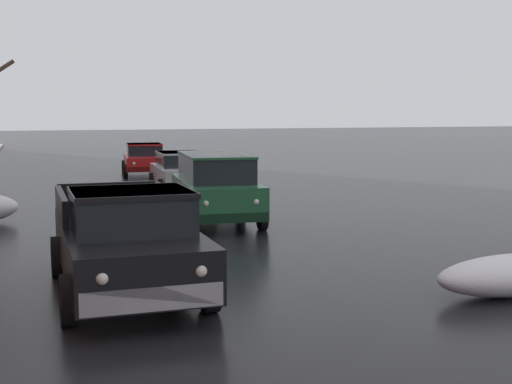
{
  "coord_description": "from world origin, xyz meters",
  "views": [
    {
      "loc": [
        -2.89,
        -2.18,
        2.96
      ],
      "look_at": [
        1.26,
        10.59,
        1.34
      ],
      "focal_mm": 48.22,
      "sensor_mm": 36.0,
      "label": 1
    }
  ],
  "objects_px": {
    "pickup_truck_black_approaching_near_lane": "(126,240)",
    "sedan_silver_parked_kerbside_mid": "(181,170)",
    "suv_green_parked_kerbside_close": "(216,186)",
    "sedan_red_parked_far_down_block": "(145,158)"
  },
  "relations": [
    {
      "from": "pickup_truck_black_approaching_near_lane",
      "to": "sedan_red_parked_far_down_block",
      "type": "xyz_separation_m",
      "value": [
        3.42,
        20.21,
        -0.13
      ]
    },
    {
      "from": "pickup_truck_black_approaching_near_lane",
      "to": "sedan_silver_parked_kerbside_mid",
      "type": "distance_m",
      "value": 14.15
    },
    {
      "from": "pickup_truck_black_approaching_near_lane",
      "to": "suv_green_parked_kerbside_close",
      "type": "relative_size",
      "value": 1.14
    },
    {
      "from": "suv_green_parked_kerbside_close",
      "to": "sedan_red_parked_far_down_block",
      "type": "relative_size",
      "value": 1.1
    },
    {
      "from": "suv_green_parked_kerbside_close",
      "to": "sedan_red_parked_far_down_block",
      "type": "bearing_deg",
      "value": 88.75
    },
    {
      "from": "pickup_truck_black_approaching_near_lane",
      "to": "sedan_silver_parked_kerbside_mid",
      "type": "xyz_separation_m",
      "value": [
        3.74,
        13.65,
        -0.13
      ]
    },
    {
      "from": "suv_green_parked_kerbside_close",
      "to": "sedan_red_parked_far_down_block",
      "type": "xyz_separation_m",
      "value": [
        0.3,
        13.88,
        -0.24
      ]
    },
    {
      "from": "pickup_truck_black_approaching_near_lane",
      "to": "sedan_red_parked_far_down_block",
      "type": "distance_m",
      "value": 20.5
    },
    {
      "from": "suv_green_parked_kerbside_close",
      "to": "sedan_silver_parked_kerbside_mid",
      "type": "height_order",
      "value": "suv_green_parked_kerbside_close"
    },
    {
      "from": "pickup_truck_black_approaching_near_lane",
      "to": "suv_green_parked_kerbside_close",
      "type": "xyz_separation_m",
      "value": [
        3.12,
        6.33,
        0.11
      ]
    }
  ]
}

